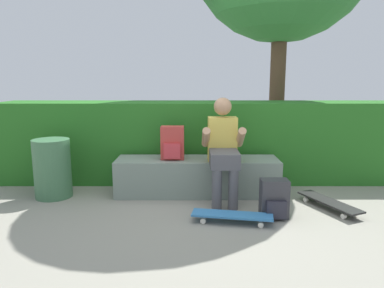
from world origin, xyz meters
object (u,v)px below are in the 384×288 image
person_skater (222,146)px  backpack_on_bench (171,143)px  backpack_on_ground (273,199)px  skateboard_beside_bench (328,202)px  trash_bin (51,168)px  skateboard_near_person (231,215)px  bench_main (196,176)px

person_skater → backpack_on_bench: bearing=160.6°
person_skater → backpack_on_ground: person_skater is taller
skateboard_beside_bench → trash_bin: (-3.18, 0.42, 0.28)m
person_skater → skateboard_near_person: bearing=-86.8°
person_skater → skateboard_beside_bench: person_skater is taller
backpack_on_ground → trash_bin: size_ratio=0.57×
skateboard_beside_bench → backpack_on_ground: bearing=-159.9°
person_skater → trash_bin: size_ratio=1.69×
skateboard_beside_bench → backpack_on_ground: backpack_on_ground is taller
bench_main → skateboard_near_person: (0.33, -0.91, -0.15)m
bench_main → person_skater: 0.56m
skateboard_beside_bench → backpack_on_bench: (-1.74, 0.52, 0.57)m
backpack_on_bench → backpack_on_ground: bearing=-35.1°
bench_main → backpack_on_ground: 1.10m
backpack_on_ground → backpack_on_bench: bearing=144.9°
skateboard_near_person → backpack_on_bench: bearing=125.2°
backpack_on_bench → skateboard_near_person: bearing=-54.8°
person_skater → backpack_on_bench: person_skater is taller
person_skater → trash_bin: (-2.04, 0.11, -0.29)m
bench_main → backpack_on_bench: bearing=-178.2°
bench_main → trash_bin: trash_bin is taller
skateboard_beside_bench → backpack_on_bench: 1.91m
person_skater → skateboard_beside_bench: 1.32m
backpack_on_ground → trash_bin: trash_bin is taller
person_skater → trash_bin: 2.06m
person_skater → backpack_on_ground: size_ratio=2.99×
skateboard_beside_bench → backpack_on_ground: (-0.66, -0.24, 0.12)m
trash_bin → skateboard_beside_bench: bearing=-7.4°
backpack_on_bench → trash_bin: backpack_on_bench is taller
backpack_on_bench → backpack_on_ground: (1.08, -0.76, -0.45)m
skateboard_near_person → trash_bin: 2.24m
bench_main → backpack_on_bench: backpack_on_bench is taller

